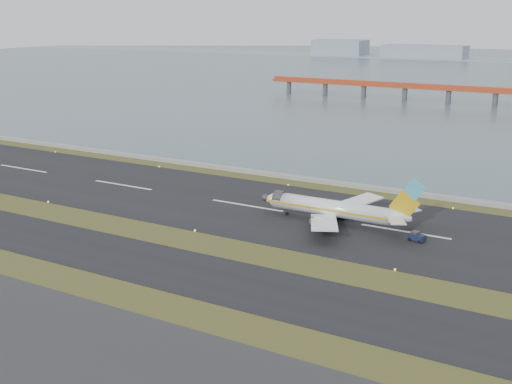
% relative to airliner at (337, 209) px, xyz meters
% --- Properties ---
extents(ground, '(1000.00, 1000.00, 0.00)m').
position_rel_airliner_xyz_m(ground, '(-24.62, -27.94, -3.46)').
color(ground, '#3F4C1B').
rests_on(ground, ground).
extents(taxiway_strip, '(1000.00, 18.00, 0.10)m').
position_rel_airliner_xyz_m(taxiway_strip, '(-24.62, -39.94, -3.41)').
color(taxiway_strip, black).
rests_on(taxiway_strip, ground).
extents(runway_strip, '(1000.00, 45.00, 0.10)m').
position_rel_airliner_xyz_m(runway_strip, '(-24.62, 2.06, -3.41)').
color(runway_strip, black).
rests_on(runway_strip, ground).
extents(seawall, '(1000.00, 2.50, 1.00)m').
position_rel_airliner_xyz_m(seawall, '(-24.62, 32.06, -2.96)').
color(seawall, gray).
rests_on(seawall, ground).
extents(red_pier, '(260.00, 5.00, 10.20)m').
position_rel_airliner_xyz_m(red_pier, '(-4.62, 222.06, 3.82)').
color(red_pier, '#AD3D1D').
rests_on(red_pier, ground).
extents(airliner, '(38.52, 32.89, 12.80)m').
position_rel_airliner_xyz_m(airliner, '(0.00, 0.00, 0.00)').
color(airliner, white).
rests_on(airliner, ground).
extents(pushback_tug, '(3.71, 2.70, 2.14)m').
position_rel_airliner_xyz_m(pushback_tug, '(19.23, -2.65, -2.42)').
color(pushback_tug, '#141E37').
rests_on(pushback_tug, ground).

